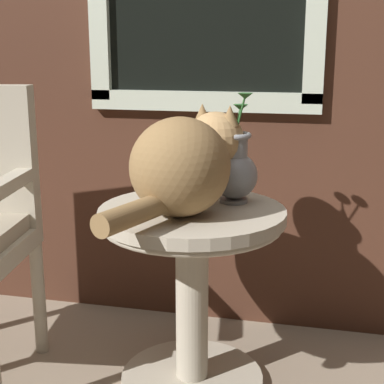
# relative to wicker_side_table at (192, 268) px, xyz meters

# --- Properties ---
(wicker_side_table) EXTENTS (0.55, 0.55, 0.57)m
(wicker_side_table) POSITION_rel_wicker_side_table_xyz_m (0.00, 0.00, 0.00)
(wicker_side_table) COLOR #B2A893
(wicker_side_table) RESTS_ON ground_plane
(cat) EXTENTS (0.36, 0.59, 0.29)m
(cat) POSITION_rel_wicker_side_table_xyz_m (-0.01, -0.04, 0.33)
(cat) COLOR olive
(cat) RESTS_ON wicker_side_table
(pewter_vase_with_ivy) EXTENTS (0.14, 0.14, 0.33)m
(pewter_vase_with_ivy) POSITION_rel_wicker_side_table_xyz_m (0.11, 0.10, 0.29)
(pewter_vase_with_ivy) COLOR gray
(pewter_vase_with_ivy) RESTS_ON wicker_side_table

